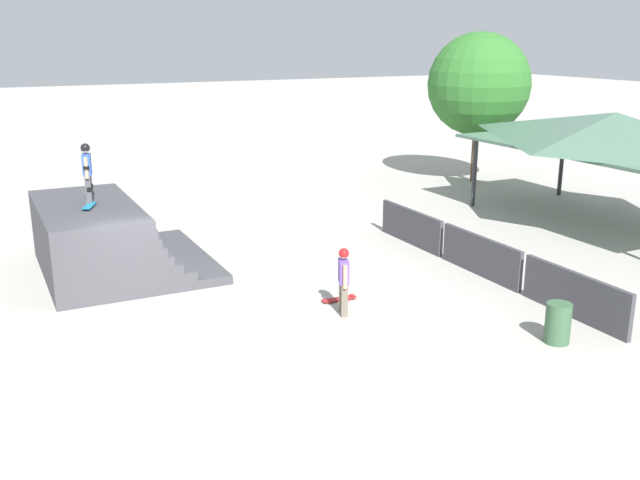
{
  "coord_description": "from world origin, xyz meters",
  "views": [
    {
      "loc": [
        15.32,
        -3.38,
        6.1
      ],
      "look_at": [
        -0.44,
        4.42,
        1.03
      ],
      "focal_mm": 40.0,
      "sensor_mm": 36.0,
      "label": 1
    }
  ],
  "objects": [
    {
      "name": "bystander_walking",
      "position": [
        2.01,
        3.79,
        0.91
      ],
      "size": [
        0.6,
        0.33,
        1.55
      ],
      "rotation": [
        0.0,
        0.0,
        2.79
      ],
      "color": "#6B6051",
      "rests_on": "ground"
    },
    {
      "name": "skateboard_on_deck",
      "position": [
        -3.03,
        -0.84,
        1.94
      ],
      "size": [
        0.86,
        0.5,
        0.09
      ],
      "rotation": [
        0.0,
        0.0,
        -0.38
      ],
      "color": "blue",
      "rests_on": "quarter_pipe_ramp"
    },
    {
      "name": "skateboard_on_ground",
      "position": [
        1.26,
        4.1,
        0.06
      ],
      "size": [
        0.25,
        0.86,
        0.09
      ],
      "rotation": [
        0.0,
        0.0,
        1.51
      ],
      "color": "red",
      "rests_on": "ground"
    },
    {
      "name": "trash_bin",
      "position": [
        5.34,
        7.0,
        0.42
      ],
      "size": [
        0.52,
        0.52,
        0.85
      ],
      "primitive_type": "cylinder",
      "color": "#385B3D",
      "rests_on": "ground"
    },
    {
      "name": "quarter_pipe_ramp",
      "position": [
        -3.47,
        -0.52,
        0.84
      ],
      "size": [
        4.99,
        4.26,
        1.88
      ],
      "color": "#424247",
      "rests_on": "ground"
    },
    {
      "name": "skater_on_deck",
      "position": [
        -3.52,
        -0.73,
        2.78
      ],
      "size": [
        0.68,
        0.29,
        1.57
      ],
      "rotation": [
        0.0,
        0.0,
        -0.22
      ],
      "color": "#4C4C51",
      "rests_on": "quarter_pipe_ramp"
    },
    {
      "name": "pavilion_shelter",
      "position": [
        -0.99,
        15.24,
        3.11
      ],
      "size": [
        10.02,
        5.01,
        3.74
      ],
      "color": "#2D2D33",
      "rests_on": "ground"
    },
    {
      "name": "tree_beside_pavilion",
      "position": [
        -9.0,
        16.08,
        4.11
      ],
      "size": [
        4.28,
        4.28,
        6.26
      ],
      "color": "brown",
      "rests_on": "ground"
    },
    {
      "name": "ground_plane",
      "position": [
        0.0,
        0.0,
        0.0
      ],
      "size": [
        160.0,
        160.0,
        0.0
      ],
      "primitive_type": "plane",
      "color": "#ADA8A0"
    },
    {
      "name": "barrier_fence",
      "position": [
        1.19,
        8.31,
        0.53
      ],
      "size": [
        9.68,
        0.12,
        1.05
      ],
      "color": "#3D3D42",
      "rests_on": "ground"
    }
  ]
}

